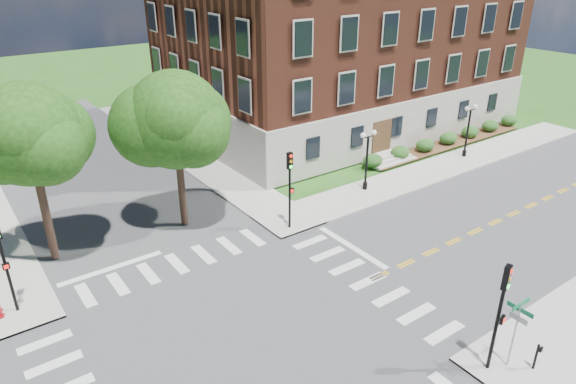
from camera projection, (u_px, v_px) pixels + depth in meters
ground at (247, 338)px, 22.23m from camera, size 160.00×160.00×0.00m
road_ew at (247, 338)px, 22.23m from camera, size 90.00×12.00×0.01m
road_ns at (247, 338)px, 22.23m from camera, size 12.00×90.00×0.01m
sidewalk_ne at (309, 158)px, 41.66m from camera, size 34.00×34.00×0.12m
crosswalk_east at (368, 281)px, 26.04m from camera, size 2.20×10.20×0.02m
stop_bar_east at (352, 247)px, 29.10m from camera, size 0.40×5.50×0.00m
main_building at (340, 34)px, 47.60m from camera, size 30.60×22.40×16.50m
shrub_row at (447, 146)px, 44.47m from camera, size 18.00×2.00×1.30m
tree_c at (28, 134)px, 24.94m from camera, size 5.18×5.18×9.64m
tree_d at (175, 120)px, 28.68m from camera, size 5.58×5.58×9.35m
traffic_signal_se at (501, 305)px, 19.17m from camera, size 0.37×0.43×4.80m
traffic_signal_ne at (290, 181)px, 29.67m from camera, size 0.33×0.37×4.80m
traffic_signal_nw at (2, 254)px, 22.46m from camera, size 0.33×0.36×4.80m
twin_lamp_west at (367, 157)px, 34.98m from camera, size 1.36×0.36×4.23m
twin_lamp_east at (468, 128)px, 40.83m from camera, size 1.36×0.36×4.23m
street_sign_pole at (517, 321)px, 19.67m from camera, size 1.10×1.10×3.10m
push_button_post at (537, 355)px, 20.13m from camera, size 0.14×0.21×1.20m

